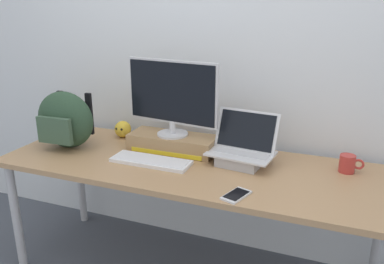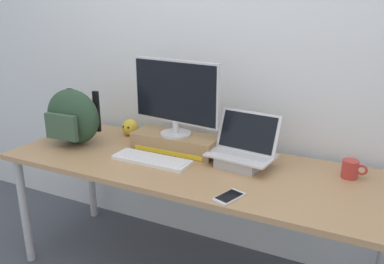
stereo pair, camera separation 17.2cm
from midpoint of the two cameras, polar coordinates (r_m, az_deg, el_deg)
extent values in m
cube|color=silver|center=(2.41, 2.03, 12.27)|extent=(7.00, 0.10, 2.60)
cube|color=#A87F56|center=(2.13, -2.32, -5.01)|extent=(2.09, 0.73, 0.03)
cylinder|color=#B2B2B7|center=(2.61, -25.80, -11.18)|extent=(0.05, 0.05, 0.69)
cylinder|color=#B2B2B7|center=(3.00, -17.42, -6.29)|extent=(0.05, 0.05, 0.69)
cylinder|color=#B2B2B7|center=(2.43, 23.53, -13.16)|extent=(0.05, 0.05, 0.69)
cube|color=#9E7A51|center=(2.31, -4.93, -1.58)|extent=(0.51, 0.20, 0.10)
cube|color=yellow|center=(2.23, -6.06, -3.16)|extent=(0.43, 0.00, 0.02)
cylinder|color=silver|center=(2.29, -4.97, -0.32)|extent=(0.18, 0.18, 0.01)
cylinder|color=silver|center=(2.27, -5.00, 0.72)|extent=(0.04, 0.04, 0.07)
cube|color=silver|center=(2.22, -5.14, 5.75)|extent=(0.57, 0.09, 0.36)
cube|color=black|center=(2.21, -5.30, 5.69)|extent=(0.54, 0.08, 0.33)
cube|color=#ADADB2|center=(2.12, 4.74, -3.98)|extent=(0.24, 0.22, 0.06)
cube|color=silver|center=(2.11, 4.76, -3.15)|extent=(0.37, 0.26, 0.01)
cube|color=#B7B7BC|center=(2.12, 4.94, -2.84)|extent=(0.31, 0.16, 0.00)
cube|color=silver|center=(2.13, 5.60, 0.20)|extent=(0.35, 0.13, 0.21)
cube|color=black|center=(2.13, 5.56, 0.21)|extent=(0.31, 0.11, 0.18)
cube|color=white|center=(2.16, -8.23, -4.23)|extent=(0.44, 0.15, 0.02)
cube|color=silver|center=(2.15, -8.24, -3.95)|extent=(0.41, 0.13, 0.00)
ellipsoid|color=#28422D|center=(2.46, -19.73, 1.65)|extent=(0.37, 0.20, 0.34)
cube|color=#38513D|center=(2.39, -21.20, 0.16)|extent=(0.22, 0.04, 0.15)
cube|color=black|center=(2.59, -20.10, 2.82)|extent=(0.04, 0.02, 0.25)
cube|color=black|center=(2.48, -16.52, 2.50)|extent=(0.04, 0.02, 0.25)
cylinder|color=#B2332D|center=(2.13, 19.37, -4.36)|extent=(0.08, 0.08, 0.09)
torus|color=#B2332D|center=(2.13, 20.82, -4.41)|extent=(0.06, 0.01, 0.06)
cube|color=silver|center=(1.79, 3.65, -9.16)|extent=(0.12, 0.17, 0.01)
cube|color=black|center=(1.79, 3.65, -9.00)|extent=(0.10, 0.13, 0.00)
sphere|color=gold|center=(2.58, -11.84, 0.39)|extent=(0.11, 0.11, 0.11)
sphere|color=black|center=(2.55, -12.75, 0.42)|extent=(0.01, 0.01, 0.01)
sphere|color=black|center=(2.53, -12.06, 0.33)|extent=(0.01, 0.01, 0.01)
camera|label=1|loc=(0.09, -92.38, -0.78)|focal=36.95mm
camera|label=2|loc=(0.09, 87.62, 0.78)|focal=36.95mm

